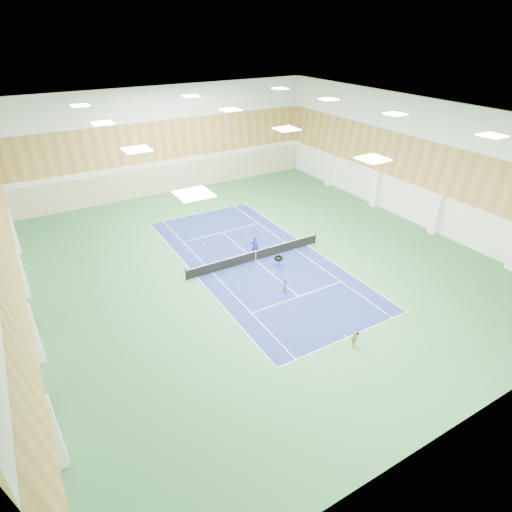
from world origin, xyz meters
The scene contains 22 objects.
ground centered at (0.00, 0.00, 0.00)m, with size 40.00×40.00×0.00m, color #2E6D3A.
room_shell centered at (0.00, 0.00, 6.00)m, with size 36.00×40.00×12.00m, color white, non-canonical shape.
wood_cladding centered at (0.00, 0.00, 8.00)m, with size 36.00×40.00×8.00m, color #B48843, non-canonical shape.
ceiling_light_grid centered at (0.00, 0.00, 11.92)m, with size 21.40×25.40×0.06m, color white, non-canonical shape.
court_surface centered at (0.00, 0.00, 0.01)m, with size 10.97×23.77×0.01m, color navy.
tennis_balls_scatter centered at (0.00, 0.00, 0.05)m, with size 10.57×22.77×0.07m, color #ACCD23, non-canonical shape.
tennis_net centered at (0.00, 0.00, 0.55)m, with size 12.80×0.10×1.10m, color black, non-canonical shape.
back_curtain centered at (0.00, 19.75, 1.60)m, with size 35.40×0.16×3.20m, color #C6B793.
door_left_a centered at (-17.92, -8.00, 1.10)m, with size 0.08×1.80×2.20m, color #593319.
door_left_b centered at (-17.92, 0.00, 1.10)m, with size 0.08×1.80×2.20m, color #593319.
coach centered at (0.39, 0.83, 0.91)m, with size 0.67×0.44×1.83m, color navy.
child_court centered at (-0.51, -5.40, 0.58)m, with size 0.56×0.44×1.16m, color gray.
child_apron centered at (-0.26, -12.73, 0.57)m, with size 0.67×0.28×1.14m, color tan.
ball_cart centered at (1.10, -1.90, 0.47)m, with size 0.55×0.55×0.95m, color black, non-canonical shape.
cone_svc_a centered at (-2.95, -6.80, 0.10)m, with size 0.18×0.18×0.20m, color #FF560D.
cone_svc_b centered at (-1.38, -6.45, 0.12)m, with size 0.22×0.22×0.25m, color orange.
cone_svc_c centered at (0.76, -6.65, 0.10)m, with size 0.19×0.19×0.20m, color orange.
cone_svc_d centered at (4.09, -5.85, 0.12)m, with size 0.21×0.21×0.24m, color #FF650D.
cone_base_a centered at (-3.83, -12.03, 0.10)m, with size 0.19×0.19×0.21m, color #F4520C.
cone_base_b centered at (-1.24, -11.75, 0.11)m, with size 0.19×0.19×0.21m, color #E9540C.
cone_base_c centered at (1.04, -11.54, 0.11)m, with size 0.19×0.19×0.21m, color #E04F0B.
cone_base_d centered at (4.07, -11.46, 0.12)m, with size 0.21×0.21×0.23m, color #EA460C.
Camera 1 is at (-16.24, -27.69, 18.24)m, focal length 30.00 mm.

